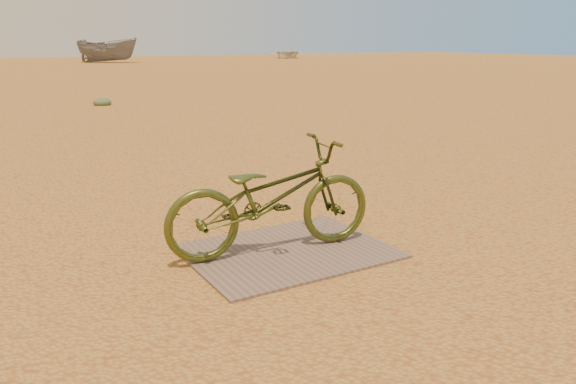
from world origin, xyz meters
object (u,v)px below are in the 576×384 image
boat_far_right (287,53)px  boat_mid_right (107,50)px  plywood_board (288,251)px  bicycle (271,197)px

boat_far_right → boat_mid_right: bearing=-138.8°
plywood_board → bicycle: (-0.13, 0.05, 0.48)m
boat_far_right → bicycle: bearing=-88.5°
boat_far_right → plywood_board: bearing=-88.4°
bicycle → boat_far_right: size_ratio=0.37×
bicycle → boat_mid_right: boat_mid_right is taller
plywood_board → bicycle: 0.50m
boat_mid_right → boat_far_right: 18.26m
plywood_board → boat_mid_right: size_ratio=0.34×
plywood_board → boat_far_right: 52.41m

